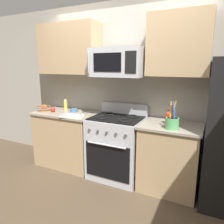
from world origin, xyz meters
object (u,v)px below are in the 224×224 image
utensil_crock (172,122)px  fruit_basket (44,108)px  bottle_hot_sauce (168,117)px  bottle_oil (65,104)px  apple_loose (53,110)px  prep_bowl (74,110)px  cutting_board (72,116)px  range_oven (117,147)px  microwave (118,63)px

utensil_crock → fruit_basket: 2.14m
bottle_hot_sauce → utensil_crock: bearing=-66.1°
fruit_basket → bottle_oil: 0.36m
bottle_hot_sauce → bottle_oil: (-1.76, 0.11, 0.02)m
apple_loose → bottle_oil: size_ratio=0.36×
utensil_crock → prep_bowl: utensil_crock is taller
apple_loose → utensil_crock: bearing=-3.1°
cutting_board → bottle_oil: size_ratio=1.41×
apple_loose → cutting_board: 0.49m
range_oven → fruit_basket: size_ratio=4.59×
microwave → fruit_basket: 1.52m
range_oven → utensil_crock: bearing=-12.1°
cutting_board → fruit_basket: bearing=170.6°
fruit_basket → bottle_oil: (0.28, 0.22, 0.05)m
fruit_basket → apple_loose: fruit_basket is taller
range_oven → cutting_board: (-0.66, -0.19, 0.44)m
range_oven → apple_loose: size_ratio=13.47×
cutting_board → prep_bowl: 0.33m
utensil_crock → cutting_board: utensil_crock is taller
apple_loose → cutting_board: apple_loose is taller
fruit_basket → bottle_oil: size_ratio=1.07×
microwave → utensil_crock: 1.10m
utensil_crock → apple_loose: (-1.95, 0.11, -0.04)m
utensil_crock → prep_bowl: 1.67m
utensil_crock → bottle_hot_sauce: size_ratio=1.82×
cutting_board → bottle_oil: 0.51m
microwave → bottle_hot_sauce: size_ratio=3.89×
microwave → apple_loose: microwave is taller
apple_loose → bottle_oil: bearing=64.9°
microwave → prep_bowl: (-0.83, 0.07, -0.77)m
utensil_crock → bottle_hot_sauce: bearing=113.9°
microwave → apple_loose: size_ratio=9.14×
range_oven → fruit_basket: range_oven is taller
fruit_basket → apple_loose: bearing=4.0°
fruit_basket → cutting_board: (0.65, -0.11, -0.04)m
microwave → fruit_basket: bearing=-175.3°
apple_loose → cutting_board: (0.48, -0.12, -0.03)m
fruit_basket → bottle_hot_sauce: (2.04, 0.12, 0.04)m
microwave → bottle_oil: (-1.04, 0.12, -0.69)m
microwave → bottle_oil: size_ratio=3.32×
range_oven → apple_loose: 1.23m
cutting_board → prep_bowl: size_ratio=2.39×
apple_loose → fruit_basket: bearing=-176.0°
utensil_crock → cutting_board: (-1.48, -0.01, -0.07)m
bottle_hot_sauce → range_oven: bearing=-177.1°
cutting_board → range_oven: bearing=16.0°
fruit_basket → prep_bowl: 0.51m
fruit_basket → apple_loose: 0.18m
microwave → cutting_board: (-0.66, -0.22, -0.79)m
range_oven → prep_bowl: (-0.83, 0.09, 0.46)m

